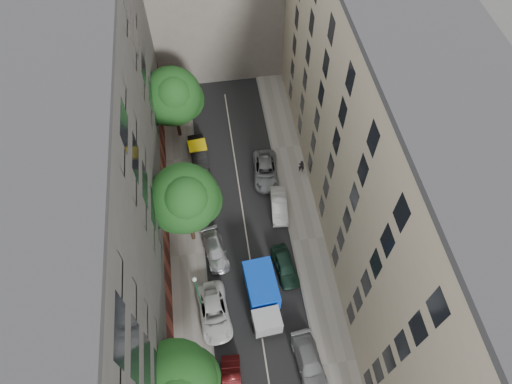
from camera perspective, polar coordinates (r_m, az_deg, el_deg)
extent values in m
plane|color=#4C4C49|center=(41.51, -0.98, -6.94)|extent=(120.00, 120.00, 0.00)
cube|color=black|center=(41.50, -0.98, -6.94)|extent=(8.00, 44.00, 0.02)
cube|color=gray|center=(41.54, -8.59, -7.80)|extent=(3.00, 44.00, 0.15)
cube|color=gray|center=(42.08, 6.50, -5.89)|extent=(3.00, 44.00, 0.15)
cube|color=#464441|center=(34.07, -19.88, -1.22)|extent=(8.00, 44.00, 20.00)
cube|color=#B6AA8E|center=(35.38, 16.75, 3.11)|extent=(8.00, 44.00, 20.00)
cube|color=black|center=(38.82, 0.86, -13.50)|extent=(2.69, 6.00, 0.32)
cube|color=#ADAFB2|center=(37.23, 1.38, -15.90)|extent=(2.29, 1.89, 1.84)
cube|color=#0D4FFF|center=(38.11, 0.65, -11.54)|extent=(2.66, 4.06, 1.95)
cylinder|color=black|center=(38.23, -0.24, -16.64)|extent=(0.30, 0.91, 0.91)
cylinder|color=black|center=(38.37, 2.92, -16.20)|extent=(0.30, 0.91, 0.91)
cylinder|color=black|center=(39.53, -1.04, -11.45)|extent=(0.30, 0.91, 0.91)
cylinder|color=black|center=(39.66, 1.96, -11.05)|extent=(0.30, 0.91, 0.91)
imported|color=#4D0F10|center=(37.02, -3.05, -22.75)|extent=(1.64, 4.08, 1.32)
imported|color=silver|center=(38.50, -5.27, -14.72)|extent=(2.86, 5.46, 1.47)
imported|color=#BBBBC0|center=(40.81, -5.13, -7.29)|extent=(2.48, 4.64, 1.28)
imported|color=black|center=(43.67, -6.11, -0.82)|extent=(1.67, 3.81, 1.28)
imported|color=black|center=(46.93, -7.20, 4.86)|extent=(1.98, 4.70, 1.51)
imported|color=slate|center=(37.48, 6.67, -20.42)|extent=(2.42, 4.98, 1.39)
imported|color=#142E22|center=(40.00, 3.64, -9.22)|extent=(2.19, 4.33, 1.41)
imported|color=silver|center=(42.99, 2.90, -1.69)|extent=(1.84, 4.29, 1.38)
imported|color=slate|center=(45.24, 1.19, 2.66)|extent=(2.84, 5.30, 1.41)
sphere|color=#184819|center=(32.23, -10.25, -22.58)|extent=(5.76, 5.76, 5.76)
sphere|color=#184819|center=(33.11, -8.37, -22.11)|extent=(4.32, 4.32, 4.32)
cylinder|color=#382619|center=(40.80, -8.04, -4.62)|extent=(0.36, 0.36, 3.19)
cylinder|color=#382619|center=(38.47, -8.52, -2.60)|extent=(0.24, 0.24, 2.28)
sphere|color=#184819|center=(36.60, -8.94, -0.77)|extent=(5.72, 5.72, 5.72)
sphere|color=#184819|center=(37.67, -7.41, -1.02)|extent=(4.29, 4.29, 4.29)
sphere|color=#184819|center=(36.91, -9.85, -2.08)|extent=(4.00, 4.00, 4.00)
sphere|color=#184819|center=(35.16, -8.80, -0.74)|extent=(3.72, 3.72, 3.72)
cylinder|color=#382619|center=(48.66, -9.68, 8.15)|extent=(0.36, 0.36, 2.69)
cylinder|color=#382619|center=(47.01, -10.08, 10.03)|extent=(0.24, 0.24, 1.92)
sphere|color=#184819|center=(45.71, -10.43, 11.67)|extent=(5.80, 5.80, 5.80)
sphere|color=#184819|center=(46.57, -9.16, 11.35)|extent=(4.35, 4.35, 4.35)
sphere|color=#184819|center=(45.77, -11.18, 10.64)|extent=(4.06, 4.06, 4.06)
sphere|color=#184819|center=(44.43, -10.32, 11.92)|extent=(3.77, 3.77, 3.77)
cylinder|color=#1C6337|center=(36.78, -7.20, -12.56)|extent=(0.14, 0.14, 5.60)
sphere|color=silver|center=(34.12, -7.72, -10.76)|extent=(0.36, 0.36, 0.36)
imported|color=black|center=(45.52, 5.70, 3.25)|extent=(0.66, 0.54, 1.58)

